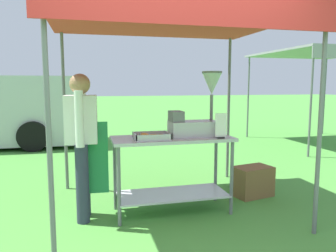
% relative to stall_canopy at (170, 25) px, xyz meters
% --- Properties ---
extents(ground_plane, '(70.00, 70.00, 0.00)m').
position_rel_stall_canopy_xyz_m(ground_plane, '(-0.25, 4.66, -2.16)').
color(ground_plane, '#478E38').
extents(stall_canopy, '(2.69, 2.31, 2.25)m').
position_rel_stall_canopy_xyz_m(stall_canopy, '(0.00, 0.00, 0.00)').
color(stall_canopy, slate).
rests_on(stall_canopy, ground).
extents(donut_cart, '(1.38, 0.58, 0.89)m').
position_rel_stall_canopy_xyz_m(donut_cart, '(-0.00, -0.10, -1.53)').
color(donut_cart, '#B7B7BC').
rests_on(donut_cart, ground).
extents(donut_tray, '(0.39, 0.29, 0.07)m').
position_rel_stall_canopy_xyz_m(donut_tray, '(-0.26, -0.19, -1.24)').
color(donut_tray, '#B7B7BC').
rests_on(donut_tray, donut_cart).
extents(donut_fryer, '(0.62, 0.28, 0.75)m').
position_rel_stall_canopy_xyz_m(donut_fryer, '(0.30, -0.10, -1.01)').
color(donut_fryer, '#B7B7BC').
rests_on(donut_fryer, donut_cart).
extents(menu_sign, '(0.13, 0.05, 0.28)m').
position_rel_stall_canopy_xyz_m(menu_sign, '(0.51, -0.31, -1.15)').
color(menu_sign, black).
rests_on(menu_sign, donut_cart).
extents(vendor, '(0.46, 0.53, 1.61)m').
position_rel_stall_canopy_xyz_m(vendor, '(-1.00, -0.05, -1.26)').
color(vendor, '#2D3347').
rests_on(vendor, ground).
extents(supply_crate, '(0.56, 0.42, 0.40)m').
position_rel_stall_canopy_xyz_m(supply_crate, '(1.20, 0.18, -1.96)').
color(supply_crate, brown).
rests_on(supply_crate, ground).
extents(neighbour_tent, '(2.72, 2.87, 2.30)m').
position_rel_stall_canopy_xyz_m(neighbour_tent, '(4.76, 3.36, 0.06)').
color(neighbour_tent, slate).
rests_on(neighbour_tent, ground).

